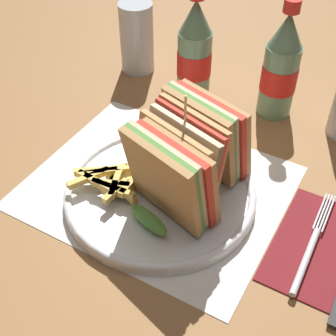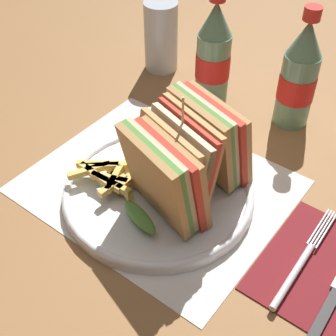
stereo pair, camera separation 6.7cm
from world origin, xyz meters
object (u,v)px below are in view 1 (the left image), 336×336
Objects in this scene: fork at (310,250)px; coke_bottle_near at (194,53)px; coke_bottle_far at (281,68)px; glass_far at (137,38)px; plate_main at (161,191)px; club_sandwich at (186,158)px.

coke_bottle_near is at bearing 138.77° from fork.
glass_far is at bearing 178.95° from coke_bottle_far.
plate_main is at bearing -52.41° from glass_far.
fork is (0.19, -0.01, -0.07)m from club_sandwich.
glass_far reaches higher than fork.
club_sandwich is at bearing 175.69° from fork.
plate_main is 1.34× the size of coke_bottle_near.
coke_bottle_far is 1.52× the size of glass_far.
coke_bottle_near is at bearing 114.76° from club_sandwich.
coke_bottle_near is (-0.30, 0.25, 0.08)m from fork.
club_sandwich is 1.15× the size of fork.
coke_bottle_far is at bearing 10.45° from coke_bottle_near.
plate_main is 0.30m from coke_bottle_far.
coke_bottle_far reaches higher than fork.
plate_main is 1.48× the size of fork.
club_sandwich is at bearing -65.24° from coke_bottle_near.
coke_bottle_far reaches higher than glass_far.
coke_bottle_far is (0.04, 0.27, 0.01)m from club_sandwich.
coke_bottle_near is at bearing -169.55° from coke_bottle_far.
club_sandwich is 1.04× the size of coke_bottle_far.
glass_far is (-0.22, 0.29, 0.06)m from plate_main.
plate_main is 1.29× the size of club_sandwich.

